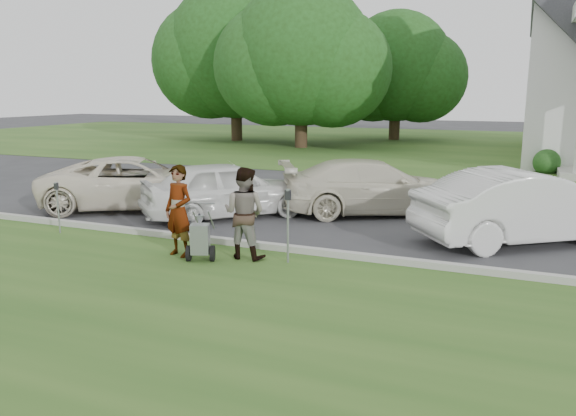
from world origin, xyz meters
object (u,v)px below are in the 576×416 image
Objects in this scene: tree_back at (396,72)px; car_c at (373,187)px; car_a at (137,183)px; person_right at (244,214)px; parking_meter_far at (58,201)px; parking_meter_near at (288,217)px; car_b at (227,189)px; tree_far at (235,57)px; car_d at (526,207)px; striping_cart at (200,240)px; tree_left at (301,61)px; person_left at (179,212)px.

tree_back reaches higher than car_c.
tree_back reaches higher than car_a.
person_right is 1.49× the size of parking_meter_far.
car_b reaches higher than parking_meter_near.
tree_far reaches higher than car_c.
car_c is at bearing 29.16° from car_d.
parking_meter_far reaches higher than striping_cart.
striping_cart is at bearing -161.82° from parking_meter_near.
car_b reaches higher than striping_cart.
car_d is (12.69, -18.67, -4.29)m from tree_left.
parking_meter_far is 8.17m from car_c.
car_a is at bearing 151.61° from parking_meter_near.
car_d is (7.45, 0.25, 0.05)m from car_b.
tree_far is at bearing 128.40° from person_left.
person_right is 0.37× the size of car_d.
parking_meter_near is (0.94, 0.02, 0.01)m from person_right.
person_left is 0.35× the size of car_a.
car_b is 7.45m from car_d.
tree_left is at bearing -32.07° from car_b.
tree_back is at bearing -18.76° from car_d.
person_right is (3.45, -30.19, -3.80)m from tree_back.
parking_meter_near is (14.39, -25.16, -4.75)m from tree_far.
car_d is (5.25, 3.52, -0.11)m from person_right.
tree_back is at bearing 98.28° from parking_meter_near.
car_b is at bearing 48.41° from parking_meter_far.
parking_meter_near is at bearing -3.54° from striping_cart.
person_left is 0.38× the size of car_d.
car_c is (14.77, -19.92, -4.94)m from tree_far.
tree_back is at bearing -32.93° from car_a.
car_a is 1.08× the size of car_d.
parking_meter_near is 0.29× the size of car_c.
tree_far is 25.28m from car_c.
striping_cart is 6.15m from car_c.
tree_far is at bearing -153.44° from tree_back.
person_left is 7.62m from car_d.
car_d reaches higher than parking_meter_near.
car_c is at bearing 48.84° from striping_cart.
car_b is at bearing 55.11° from car_d.
person_left is 3.75m from parking_meter_far.
car_c reaches higher than car_a.
parking_meter_far is (-3.71, 0.49, -0.15)m from person_left.
car_b is (-1.48, 3.79, 0.33)m from striping_cart.
striping_cart is 1.02m from person_right.
striping_cart is 0.79× the size of parking_meter_near.
parking_meter_near is 1.19× the size of parking_meter_far.
car_a is (-1.76, -26.84, -3.98)m from tree_back.
tree_left is at bearing -1.62° from car_c.
tree_far is 1.21× the size of tree_back.
tree_left is at bearing -26.56° from tree_far.
tree_left is 2.05× the size of car_c.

